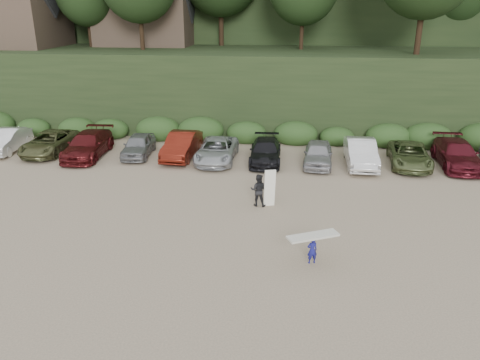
# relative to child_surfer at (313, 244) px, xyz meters

# --- Properties ---
(ground) EXTENTS (120.00, 120.00, 0.00)m
(ground) POSITION_rel_child_surfer_xyz_m (-2.01, 2.36, -0.82)
(ground) COLOR tan
(ground) RESTS_ON ground
(parked_cars) EXTENTS (39.46, 6.05, 1.63)m
(parked_cars) POSITION_rel_child_surfer_xyz_m (-4.41, 12.38, -0.08)
(parked_cars) COLOR #B7B8BD
(parked_cars) RESTS_ON ground
(child_surfer) EXTENTS (2.07, 1.37, 1.21)m
(child_surfer) POSITION_rel_child_surfer_xyz_m (0.00, 0.00, 0.00)
(child_surfer) COLOR navy
(child_surfer) RESTS_ON ground
(adult_surfer) EXTENTS (1.28, 0.68, 1.94)m
(adult_surfer) POSITION_rel_child_surfer_xyz_m (-2.42, 5.30, 0.01)
(adult_surfer) COLOR black
(adult_surfer) RESTS_ON ground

